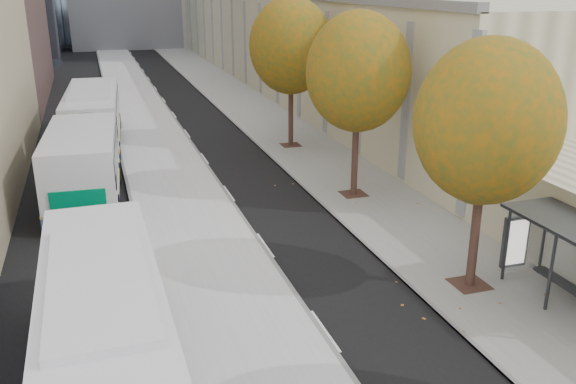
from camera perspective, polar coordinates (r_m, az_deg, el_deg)
name	(u,v)px	position (r m, az deg, el deg)	size (l,w,h in m)	color
bus_platform	(152,139)	(37.72, -12.57, 4.89)	(4.25, 150.00, 0.15)	#B0B0B0
sidewalk	(279,130)	(39.22, -0.83, 5.83)	(4.75, 150.00, 0.08)	gray
building_tan	(300,30)	(69.46, 1.16, 14.94)	(18.00, 92.00, 8.00)	tan
tree_c	(487,122)	(18.39, 18.13, 6.23)	(4.20, 4.20, 7.28)	#322219
tree_d	(358,72)	(26.05, 6.57, 11.08)	(4.40, 4.40, 7.60)	#322219
tree_e	(291,46)	(34.37, 0.28, 13.49)	(4.60, 4.60, 7.92)	#322219
bus_far	(90,133)	(32.75, -18.06, 5.25)	(3.90, 19.16, 3.17)	silver
distant_car	(95,110)	(44.06, -17.62, 7.34)	(1.73, 4.30, 1.47)	white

